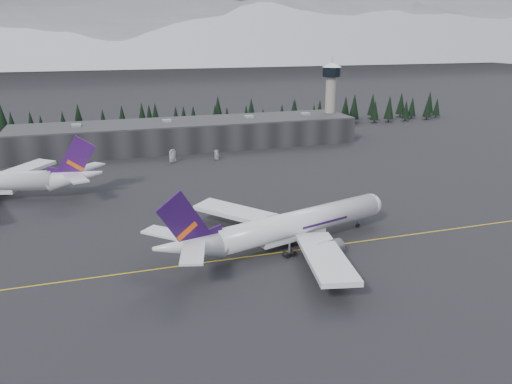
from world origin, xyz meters
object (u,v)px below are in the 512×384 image
object	(u,v)px
control_tower	(331,92)
gse_vehicle_b	(217,158)
gse_vehicle_a	(172,161)
terminal	(189,134)
jet_main	(283,227)

from	to	relation	value
control_tower	gse_vehicle_b	distance (m)	78.69
gse_vehicle_a	gse_vehicle_b	size ratio (longest dim) A/B	1.30
control_tower	gse_vehicle_b	size ratio (longest dim) A/B	8.51
control_tower	gse_vehicle_a	bearing A→B (deg)	-160.48
gse_vehicle_a	control_tower	bearing A→B (deg)	-8.43
terminal	gse_vehicle_a	size ratio (longest dim) A/B	27.72
terminal	gse_vehicle_a	distance (m)	31.04
gse_vehicle_a	gse_vehicle_b	bearing A→B (deg)	-30.79
jet_main	gse_vehicle_a	distance (m)	97.92
control_tower	gse_vehicle_b	xyz separation A→B (m)	(-68.27, -31.90, -22.65)
terminal	jet_main	size ratio (longest dim) A/B	2.39
terminal	control_tower	bearing A→B (deg)	2.29
gse_vehicle_b	gse_vehicle_a	bearing A→B (deg)	-126.88
jet_main	terminal	bearing A→B (deg)	74.49
terminal	gse_vehicle_a	xyz separation A→B (m)	(-12.31, -27.96, -5.50)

